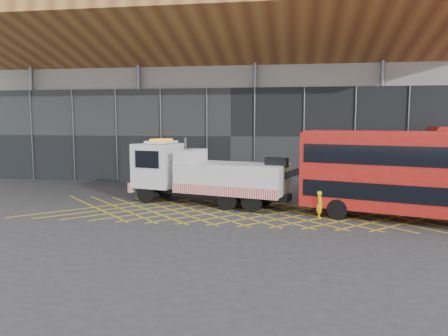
# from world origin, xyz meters

# --- Properties ---
(ground_plane) EXTENTS (120.00, 120.00, 0.00)m
(ground_plane) POSITION_xyz_m (0.00, 0.00, 0.00)
(ground_plane) COLOR #28282A
(road_markings) EXTENTS (26.36, 7.16, 0.01)m
(road_markings) POSITION_xyz_m (4.80, 0.00, 0.01)
(road_markings) COLOR gold
(road_markings) RESTS_ON ground_plane
(construction_building) EXTENTS (55.00, 23.97, 18.00)m
(construction_building) POSITION_xyz_m (1.92, 18.40, 8.98)
(construction_building) COLOR gray
(construction_building) RESTS_ON ground_plane
(recovery_truck) EXTENTS (11.94, 5.38, 4.17)m
(recovery_truck) POSITION_xyz_m (1.53, 2.14, 1.93)
(recovery_truck) COLOR black
(recovery_truck) RESTS_ON ground_plane
(bus_towed) EXTENTS (11.88, 6.22, 4.74)m
(bus_towed) POSITION_xyz_m (13.46, -1.02, 2.63)
(bus_towed) COLOR #AD140F
(bus_towed) RESTS_ON ground_plane
(worker) EXTENTS (0.45, 0.60, 1.49)m
(worker) POSITION_xyz_m (8.66, -0.92, 0.75)
(worker) COLOR yellow
(worker) RESTS_ON ground_plane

